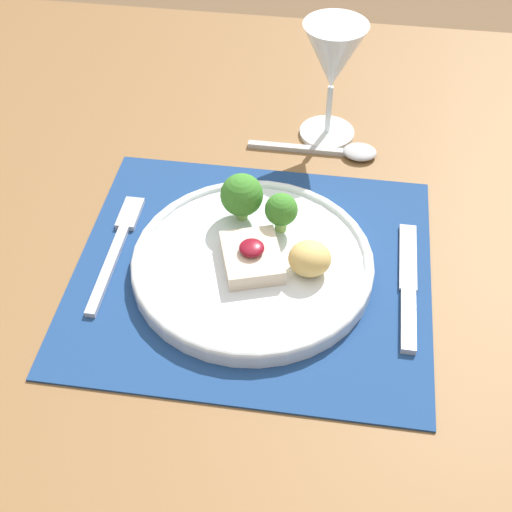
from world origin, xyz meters
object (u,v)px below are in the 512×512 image
object	(u,v)px
dinner_plate	(257,256)
spoon	(342,151)
fork	(118,244)
wine_glass_near	(333,61)
knife	(408,293)

from	to	relation	value
dinner_plate	spoon	bearing A→B (deg)	69.69
fork	spoon	size ratio (longest dim) A/B	1.09
fork	wine_glass_near	xyz separation A→B (m)	(0.23, 0.26, 0.11)
fork	spoon	world-z (taller)	spoon
knife	wine_glass_near	size ratio (longest dim) A/B	1.14
dinner_plate	wine_glass_near	bearing A→B (deg)	77.35
dinner_plate	spoon	xyz separation A→B (m)	(0.08, 0.23, -0.01)
fork	wine_glass_near	distance (m)	0.37
wine_glass_near	spoon	bearing A→B (deg)	-60.92
spoon	dinner_plate	bearing A→B (deg)	-114.47
knife	fork	bearing A→B (deg)	175.32
spoon	knife	bearing A→B (deg)	-74.43
knife	spoon	size ratio (longest dim) A/B	1.09
dinner_plate	wine_glass_near	xyz separation A→B (m)	(0.06, 0.27, 0.10)
dinner_plate	knife	bearing A→B (deg)	-6.71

